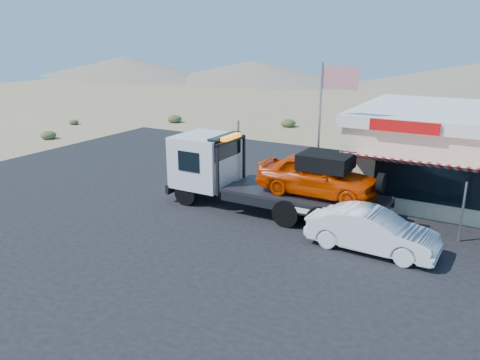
# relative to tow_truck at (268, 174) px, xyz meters

# --- Properties ---
(ground) EXTENTS (120.00, 120.00, 0.00)m
(ground) POSITION_rel_tow_truck_xyz_m (-3.24, -2.73, -1.63)
(ground) COLOR #9A8058
(ground) RESTS_ON ground
(asphalt_lot) EXTENTS (32.00, 24.00, 0.02)m
(asphalt_lot) POSITION_rel_tow_truck_xyz_m (-1.24, 0.27, -1.62)
(asphalt_lot) COLOR black
(asphalt_lot) RESTS_ON ground
(tow_truck) EXTENTS (9.06, 2.69, 3.03)m
(tow_truck) POSITION_rel_tow_truck_xyz_m (0.00, 0.00, 0.00)
(tow_truck) COLOR black
(tow_truck) RESTS_ON asphalt_lot
(white_sedan) EXTENTS (4.38, 1.69, 1.42)m
(white_sedan) POSITION_rel_tow_truck_xyz_m (4.73, -1.69, -0.90)
(white_sedan) COLOR silver
(white_sedan) RESTS_ON asphalt_lot
(jerky_store) EXTENTS (10.40, 9.97, 3.90)m
(jerky_store) POSITION_rel_tow_truck_xyz_m (7.26, 6.24, 0.36)
(jerky_store) COLOR beige
(jerky_store) RESTS_ON asphalt_lot
(flagpole) EXTENTS (1.55, 0.10, 6.00)m
(flagpole) POSITION_rel_tow_truck_xyz_m (1.69, 1.77, 2.14)
(flagpole) COLOR #99999E
(flagpole) RESTS_ON asphalt_lot
(desert_scrub) EXTENTS (27.21, 35.33, 0.67)m
(desert_scrub) POSITION_rel_tow_truck_xyz_m (-15.71, 7.04, -1.33)
(desert_scrub) COLOR #384927
(desert_scrub) RESTS_ON ground
(distant_hills) EXTENTS (126.00, 48.00, 4.20)m
(distant_hills) POSITION_rel_tow_truck_xyz_m (-13.01, 52.41, 0.26)
(distant_hills) COLOR #726B59
(distant_hills) RESTS_ON ground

